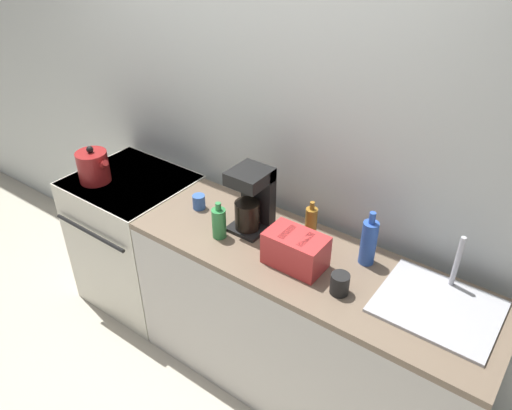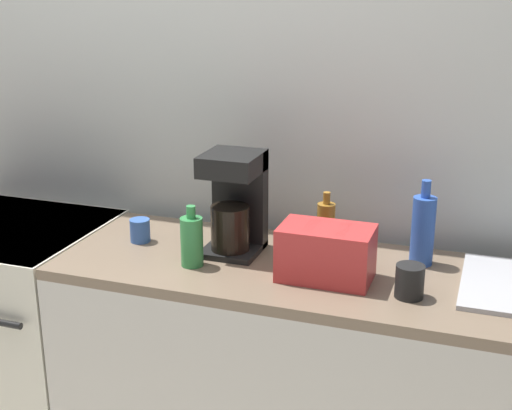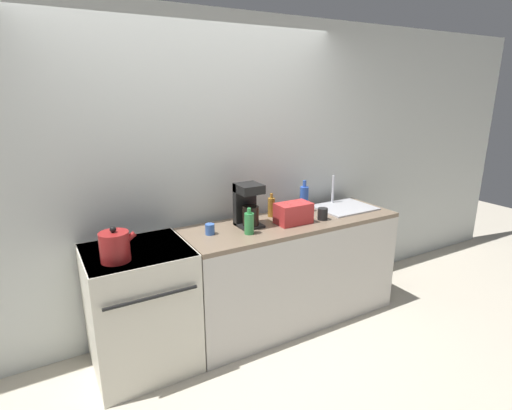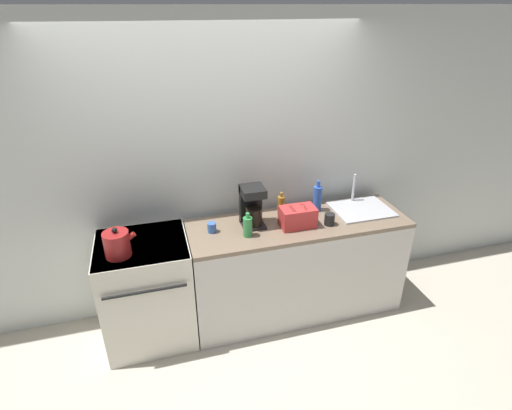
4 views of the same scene
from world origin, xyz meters
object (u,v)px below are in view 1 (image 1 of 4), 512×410
object	(u,v)px
kettle	(93,167)
cup_blue	(199,202)
stove	(138,238)
toaster	(296,250)
bottle_amber	(311,222)
coffee_maker	(252,198)
bottle_green	(219,223)
cup_black	(340,284)
bottle_blue	(369,242)

from	to	relation	value
kettle	cup_blue	size ratio (longest dim) A/B	2.85
stove	toaster	bearing A→B (deg)	-3.46
kettle	bottle_amber	world-z (taller)	kettle
coffee_maker	bottle_green	world-z (taller)	coffee_maker
stove	cup_black	distance (m)	1.63
toaster	cup_black	bearing A→B (deg)	-10.67
kettle	bottle_green	size ratio (longest dim) A/B	1.15
coffee_maker	bottle_blue	distance (m)	0.64
coffee_maker	cup_black	size ratio (longest dim) A/B	3.46
bottle_green	bottle_blue	distance (m)	0.76
bottle_green	coffee_maker	bearing A→B (deg)	64.27
kettle	bottle_blue	xyz separation A→B (m)	(1.70, 0.27, 0.02)
cup_black	bottle_amber	bearing A→B (deg)	138.10
bottle_blue	toaster	bearing A→B (deg)	-140.89
stove	coffee_maker	bearing A→B (deg)	3.58
toaster	cup_black	size ratio (longest dim) A/B	2.87
kettle	cup_black	world-z (taller)	kettle
toaster	bottle_blue	xyz separation A→B (m)	(0.27, 0.22, 0.03)
coffee_maker	cup_black	distance (m)	0.66
stove	coffee_maker	xyz separation A→B (m)	(0.92, 0.06, 0.63)
toaster	coffee_maker	bearing A→B (deg)	159.28
kettle	bottle_amber	bearing A→B (deg)	12.22
bottle_amber	bottle_green	bearing A→B (deg)	-142.93
kettle	bottle_green	xyz separation A→B (m)	(0.99, 0.01, -0.01)
stove	bottle_amber	world-z (taller)	bottle_amber
bottle_amber	bottle_blue	bearing A→B (deg)	-4.36
toaster	bottle_blue	size ratio (longest dim) A/B	1.01
stove	toaster	distance (m)	1.39
toaster	coffee_maker	distance (m)	0.39
cup_blue	cup_black	size ratio (longest dim) A/B	0.82
toaster	bottle_amber	size ratio (longest dim) A/B	1.40
toaster	bottle_green	distance (m)	0.44
bottle_blue	cup_black	size ratio (longest dim) A/B	2.84
kettle	coffee_maker	distance (m)	1.09
stove	cup_black	size ratio (longest dim) A/B	9.19
kettle	bottle_amber	distance (m)	1.40
coffee_maker	cup_blue	world-z (taller)	coffee_maker
kettle	bottle_green	world-z (taller)	kettle
kettle	toaster	world-z (taller)	kettle
coffee_maker	cup_black	world-z (taller)	coffee_maker
coffee_maker	cup_blue	distance (m)	0.38
toaster	coffee_maker	size ratio (longest dim) A/B	0.83
kettle	cup_blue	world-z (taller)	kettle
bottle_blue	cup_black	world-z (taller)	bottle_blue
kettle	bottle_blue	distance (m)	1.72
bottle_blue	cup_black	distance (m)	0.28
toaster	kettle	bearing A→B (deg)	-177.95
coffee_maker	kettle	bearing A→B (deg)	-170.19
bottle_green	cup_black	world-z (taller)	bottle_green
bottle_green	cup_blue	world-z (taller)	bottle_green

